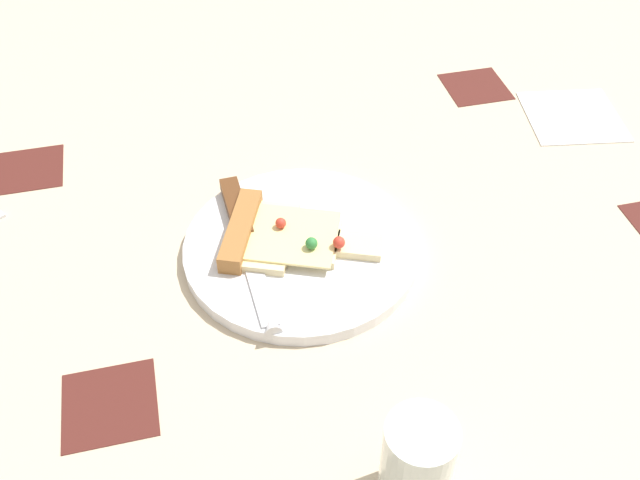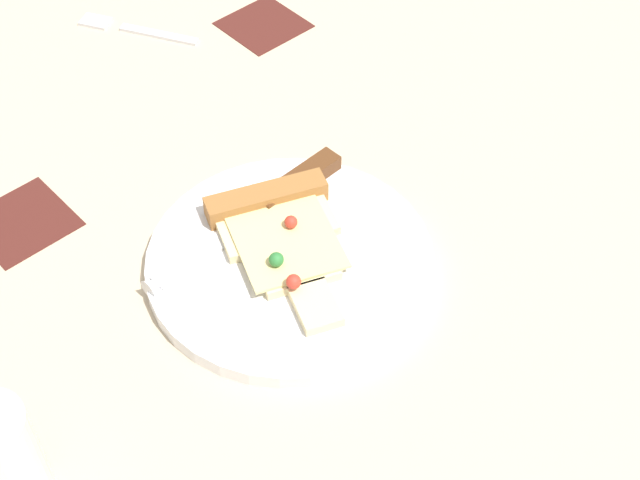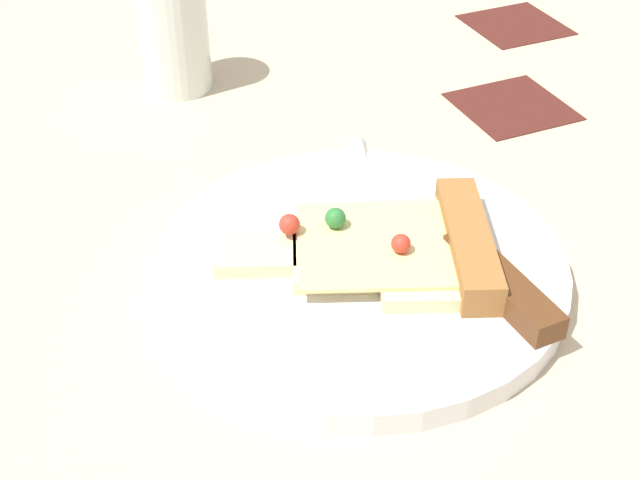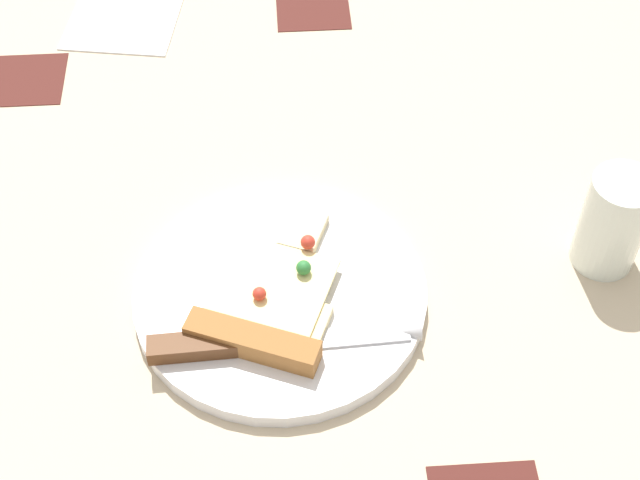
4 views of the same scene
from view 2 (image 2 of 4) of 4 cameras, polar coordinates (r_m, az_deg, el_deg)
The scene contains 6 objects.
ground_plane at distance 89.64cm, azimuth 2.92°, elevation -3.16°, with size 142.99×142.99×3.00cm.
plate at distance 88.91cm, azimuth -1.80°, elevation -1.37°, with size 27.14×27.14×1.60cm, color silver.
pizza_slice at distance 89.31cm, azimuth -2.38°, elevation 0.45°, with size 14.43×19.05×2.68cm.
knife at distance 92.06cm, azimuth -3.35°, elevation 2.05°, with size 24.07×3.13×2.45cm.
drinking_glass at distance 75.74cm, azimuth -18.73°, elevation -12.45°, with size 6.06×6.06×10.46cm, color silver.
fork at distance 119.71cm, azimuth -11.28°, elevation 12.46°, with size 9.06×14.22×0.80cm.
Camera 2 is at (41.30, 38.47, 68.14)cm, focal length 53.02 mm.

